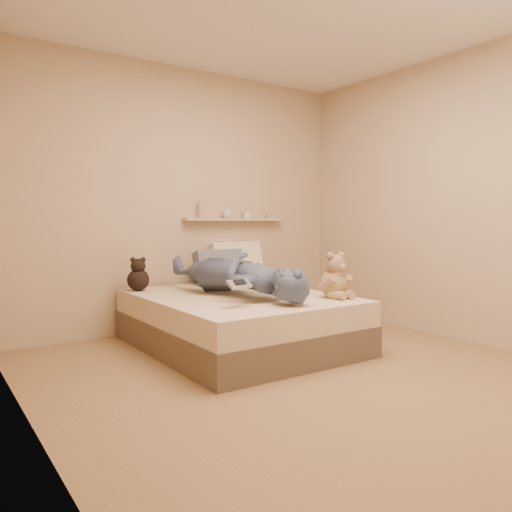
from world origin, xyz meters
TOP-DOWN VIEW (x-y plane):
  - room at (0.00, 0.00)m, footprint 3.80×3.80m
  - bed at (0.00, 0.93)m, footprint 1.50×1.90m
  - game_console at (-0.32, 0.40)m, footprint 0.21×0.11m
  - teddy_bear at (0.58, 0.34)m, footprint 0.32×0.30m
  - dark_plush at (-0.62, 1.64)m, footprint 0.20×0.20m
  - pillow_cream at (0.50, 1.76)m, footprint 0.57×0.31m
  - pillow_grey at (0.22, 1.62)m, footprint 0.51×0.26m
  - person at (-0.03, 0.89)m, footprint 0.70×1.61m
  - wall_shelf at (0.55, 1.84)m, footprint 1.20×0.12m
  - shelf_bottles at (0.50, 1.84)m, footprint 0.91×0.11m

SIDE VIEW (x-z plane):
  - bed at x=0.00m, z-range 0.00..0.45m
  - dark_plush at x=-0.62m, z-range 0.43..0.74m
  - teddy_bear at x=0.58m, z-range 0.42..0.80m
  - pillow_grey at x=0.22m, z-range 0.44..0.80m
  - game_console at x=-0.32m, z-range 0.59..0.66m
  - person at x=-0.03m, z-range 0.45..0.82m
  - pillow_cream at x=0.50m, z-range 0.44..0.86m
  - wall_shelf at x=0.55m, z-range 1.09..1.11m
  - shelf_bottles at x=0.50m, z-range 1.08..1.26m
  - room at x=0.00m, z-range -0.60..3.20m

